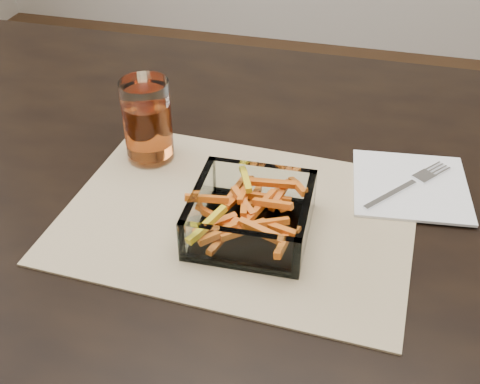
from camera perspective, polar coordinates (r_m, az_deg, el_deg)
name	(u,v)px	position (r m, az deg, el deg)	size (l,w,h in m)	color
dining_table	(313,236)	(0.90, 6.96, -4.21)	(1.60, 0.90, 0.75)	black
placemat	(238,216)	(0.79, -0.19, -2.28)	(0.45, 0.33, 0.00)	tan
glass_bowl	(251,217)	(0.75, 1.03, -2.37)	(0.15, 0.15, 0.06)	white
tumbler	(148,123)	(0.88, -8.75, 6.44)	(0.07, 0.07, 0.12)	white
napkin	(410,186)	(0.87, 15.86, 0.60)	(0.16, 0.16, 0.00)	white
fork	(410,184)	(0.87, 15.80, 0.73)	(0.11, 0.14, 0.00)	silver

